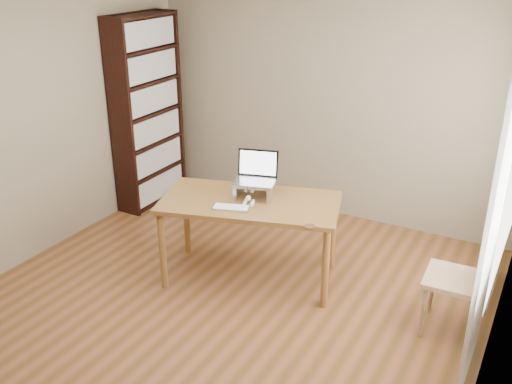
# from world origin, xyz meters

# --- Properties ---
(room) EXTENTS (4.04, 4.54, 2.64)m
(room) POSITION_xyz_m (0.03, 0.01, 1.30)
(room) COLOR #583917
(room) RESTS_ON ground
(bookshelf) EXTENTS (0.30, 0.90, 2.10)m
(bookshelf) POSITION_xyz_m (-1.83, 1.55, 1.05)
(bookshelf) COLOR black
(bookshelf) RESTS_ON ground
(curtains) EXTENTS (0.03, 1.90, 2.25)m
(curtains) POSITION_xyz_m (1.92, 0.80, 1.17)
(curtains) COLOR white
(curtains) RESTS_ON ground
(desk) EXTENTS (1.65, 1.15, 0.75)m
(desk) POSITION_xyz_m (-0.01, 0.62, 0.66)
(desk) COLOR brown
(desk) RESTS_ON ground
(laptop_stand) EXTENTS (0.32, 0.25, 0.13)m
(laptop_stand) POSITION_xyz_m (-0.01, 0.70, 0.83)
(laptop_stand) COLOR silver
(laptop_stand) RESTS_ON desk
(laptop) EXTENTS (0.40, 0.38, 0.25)m
(laptop) POSITION_xyz_m (-0.01, 0.76, 0.94)
(laptop) COLOR silver
(laptop) RESTS_ON laptop_stand
(keyboard) EXTENTS (0.33, 0.22, 0.02)m
(keyboard) POSITION_xyz_m (-0.06, 0.40, 0.76)
(keyboard) COLOR silver
(keyboard) RESTS_ON desk
(coaster) EXTENTS (0.09, 0.09, 0.01)m
(coaster) POSITION_xyz_m (0.63, 0.41, 0.75)
(coaster) COLOR brown
(coaster) RESTS_ON desk
(cat) EXTENTS (0.24, 0.48, 0.15)m
(cat) POSITION_xyz_m (-0.03, 0.73, 0.81)
(cat) COLOR #493F39
(cat) RESTS_ON desk
(chair) EXTENTS (0.44, 0.44, 0.96)m
(chair) POSITION_xyz_m (1.77, 0.68, 0.52)
(chair) COLOR tan
(chair) RESTS_ON ground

